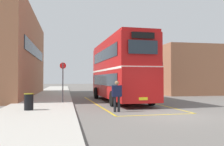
% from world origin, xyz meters
% --- Properties ---
extents(ground_plane, '(135.60, 135.60, 0.00)m').
position_xyz_m(ground_plane, '(0.00, 14.40, 0.00)').
color(ground_plane, '#66605B').
extents(sidewalk_left, '(4.00, 57.60, 0.14)m').
position_xyz_m(sidewalk_left, '(-6.50, 16.80, 0.07)').
color(sidewalk_left, '#B2ADA3').
rests_on(sidewalk_left, ground).
extents(brick_building_left, '(6.02, 18.61, 8.38)m').
position_xyz_m(brick_building_left, '(-11.07, 15.42, 4.19)').
color(brick_building_left, '#9E6647').
rests_on(brick_building_left, ground).
extents(depot_building_right, '(6.75, 17.34, 5.53)m').
position_xyz_m(depot_building_right, '(8.84, 20.79, 2.76)').
color(depot_building_right, '#9E6647').
rests_on(depot_building_right, ground).
extents(double_decker_bus, '(3.22, 10.66, 4.75)m').
position_xyz_m(double_decker_bus, '(-0.83, 7.74, 2.51)').
color(double_decker_bus, black).
rests_on(double_decker_bus, ground).
extents(single_deck_bus, '(3.13, 10.00, 3.02)m').
position_xyz_m(single_deck_bus, '(3.21, 23.02, 1.64)').
color(single_deck_bus, black).
rests_on(single_deck_bus, ground).
extents(pedestrian_boarding, '(0.56, 0.24, 1.66)m').
position_xyz_m(pedestrian_boarding, '(-2.29, 1.83, 0.96)').
color(pedestrian_boarding, black).
rests_on(pedestrian_boarding, ground).
extents(litter_bin, '(0.50, 0.50, 0.87)m').
position_xyz_m(litter_bin, '(-6.87, 2.39, 0.58)').
color(litter_bin, black).
rests_on(litter_bin, sidewalk_left).
extents(bus_stop_sign, '(0.44, 0.08, 2.77)m').
position_xyz_m(bus_stop_sign, '(-5.18, 6.35, 1.80)').
color(bus_stop_sign, '#4C4C51').
rests_on(bus_stop_sign, sidewalk_left).
extents(bay_marking_yellow, '(4.79, 12.74, 0.01)m').
position_xyz_m(bay_marking_yellow, '(-0.79, 5.77, 0.00)').
color(bay_marking_yellow, gold).
rests_on(bay_marking_yellow, ground).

